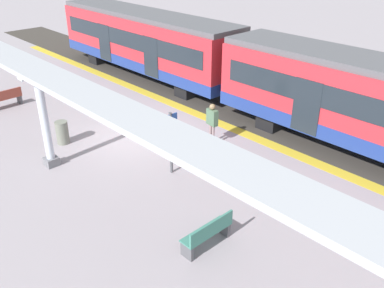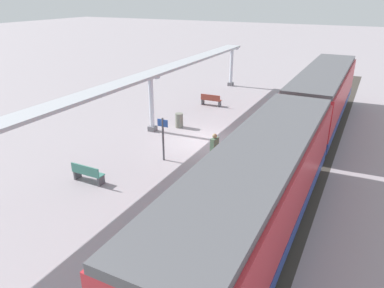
{
  "view_description": "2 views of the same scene",
  "coord_description": "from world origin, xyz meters",
  "px_view_note": "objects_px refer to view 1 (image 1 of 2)",
  "views": [
    {
      "loc": [
        8.51,
        12.46,
        7.38
      ],
      "look_at": [
        0.54,
        4.01,
        1.41
      ],
      "focal_mm": 39.18,
      "sensor_mm": 36.0,
      "label": 1
    },
    {
      "loc": [
        -8.03,
        16.96,
        7.69
      ],
      "look_at": [
        -0.98,
        3.07,
        1.16
      ],
      "focal_mm": 33.66,
      "sensor_mm": 36.0,
      "label": 2
    }
  ],
  "objects_px": {
    "train_near_carriage": "(146,43)",
    "canopy_pillar_second": "(44,121)",
    "trash_bin": "(62,132)",
    "bench_mid_platform": "(5,98)",
    "platform_info_sign": "(171,137)",
    "train_far_carriage": "(381,110)",
    "passenger_waiting_near_edge": "(212,119)",
    "bench_near_end": "(208,233)"
  },
  "relations": [
    {
      "from": "train_far_carriage",
      "to": "passenger_waiting_near_edge",
      "type": "bearing_deg",
      "value": -53.23
    },
    {
      "from": "canopy_pillar_second",
      "to": "trash_bin",
      "type": "bearing_deg",
      "value": -131.31
    },
    {
      "from": "train_far_carriage",
      "to": "bench_mid_platform",
      "type": "xyz_separation_m",
      "value": [
        7.75,
        -13.8,
        -1.39
      ]
    },
    {
      "from": "bench_mid_platform",
      "to": "passenger_waiting_near_edge",
      "type": "distance_m",
      "value": 10.08
    },
    {
      "from": "bench_near_end",
      "to": "trash_bin",
      "type": "height_order",
      "value": "trash_bin"
    },
    {
      "from": "train_near_carriage",
      "to": "passenger_waiting_near_edge",
      "type": "bearing_deg",
      "value": 67.69
    },
    {
      "from": "platform_info_sign",
      "to": "trash_bin",
      "type": "bearing_deg",
      "value": -70.46
    },
    {
      "from": "train_near_carriage",
      "to": "canopy_pillar_second",
      "type": "bearing_deg",
      "value": 33.62
    },
    {
      "from": "passenger_waiting_near_edge",
      "to": "platform_info_sign",
      "type": "bearing_deg",
      "value": 12.17
    },
    {
      "from": "canopy_pillar_second",
      "to": "bench_mid_platform",
      "type": "relative_size",
      "value": 2.21
    },
    {
      "from": "train_near_carriage",
      "to": "passenger_waiting_near_edge",
      "type": "distance_m",
      "value": 9.24
    },
    {
      "from": "platform_info_sign",
      "to": "passenger_waiting_near_edge",
      "type": "distance_m",
      "value": 2.57
    },
    {
      "from": "canopy_pillar_second",
      "to": "passenger_waiting_near_edge",
      "type": "xyz_separation_m",
      "value": [
        -5.24,
        2.7,
        -0.67
      ]
    },
    {
      "from": "train_near_carriage",
      "to": "bench_near_end",
      "type": "relative_size",
      "value": 8.4
    },
    {
      "from": "train_near_carriage",
      "to": "trash_bin",
      "type": "height_order",
      "value": "train_near_carriage"
    },
    {
      "from": "bench_near_end",
      "to": "platform_info_sign",
      "type": "height_order",
      "value": "platform_info_sign"
    },
    {
      "from": "train_near_carriage",
      "to": "canopy_pillar_second",
      "type": "height_order",
      "value": "train_near_carriage"
    },
    {
      "from": "train_far_carriage",
      "to": "trash_bin",
      "type": "distance_m",
      "value": 11.61
    },
    {
      "from": "train_far_carriage",
      "to": "bench_mid_platform",
      "type": "relative_size",
      "value": 8.31
    },
    {
      "from": "canopy_pillar_second",
      "to": "bench_mid_platform",
      "type": "height_order",
      "value": "canopy_pillar_second"
    },
    {
      "from": "train_near_carriage",
      "to": "train_far_carriage",
      "type": "relative_size",
      "value": 1.0
    },
    {
      "from": "bench_mid_platform",
      "to": "trash_bin",
      "type": "height_order",
      "value": "trash_bin"
    },
    {
      "from": "bench_mid_platform",
      "to": "train_far_carriage",
      "type": "bearing_deg",
      "value": 119.32
    },
    {
      "from": "bench_near_end",
      "to": "train_far_carriage",
      "type": "bearing_deg",
      "value": 175.31
    },
    {
      "from": "canopy_pillar_second",
      "to": "train_far_carriage",
      "type": "bearing_deg",
      "value": 139.83
    },
    {
      "from": "train_far_carriage",
      "to": "passenger_waiting_near_edge",
      "type": "distance_m",
      "value": 5.89
    },
    {
      "from": "bench_near_end",
      "to": "platform_info_sign",
      "type": "distance_m",
      "value": 4.02
    },
    {
      "from": "bench_near_end",
      "to": "passenger_waiting_near_edge",
      "type": "bearing_deg",
      "value": -136.61
    },
    {
      "from": "trash_bin",
      "to": "platform_info_sign",
      "type": "height_order",
      "value": "platform_info_sign"
    },
    {
      "from": "trash_bin",
      "to": "platform_info_sign",
      "type": "bearing_deg",
      "value": 109.54
    },
    {
      "from": "bench_mid_platform",
      "to": "trash_bin",
      "type": "bearing_deg",
      "value": 91.65
    },
    {
      "from": "canopy_pillar_second",
      "to": "trash_bin",
      "type": "height_order",
      "value": "canopy_pillar_second"
    },
    {
      "from": "train_near_carriage",
      "to": "bench_mid_platform",
      "type": "height_order",
      "value": "train_near_carriage"
    },
    {
      "from": "passenger_waiting_near_edge",
      "to": "trash_bin",
      "type": "bearing_deg",
      "value": -44.18
    },
    {
      "from": "bench_mid_platform",
      "to": "passenger_waiting_near_edge",
      "type": "height_order",
      "value": "passenger_waiting_near_edge"
    },
    {
      "from": "train_far_carriage",
      "to": "bench_mid_platform",
      "type": "distance_m",
      "value": 15.89
    },
    {
      "from": "trash_bin",
      "to": "passenger_waiting_near_edge",
      "type": "relative_size",
      "value": 0.54
    },
    {
      "from": "passenger_waiting_near_edge",
      "to": "canopy_pillar_second",
      "type": "bearing_deg",
      "value": -27.26
    },
    {
      "from": "bench_mid_platform",
      "to": "train_near_carriage",
      "type": "bearing_deg",
      "value": 175.49
    },
    {
      "from": "platform_info_sign",
      "to": "train_near_carriage",
      "type": "bearing_deg",
      "value": -123.51
    },
    {
      "from": "trash_bin",
      "to": "bench_mid_platform",
      "type": "bearing_deg",
      "value": -88.35
    },
    {
      "from": "bench_near_end",
      "to": "platform_info_sign",
      "type": "bearing_deg",
      "value": -116.85
    }
  ]
}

